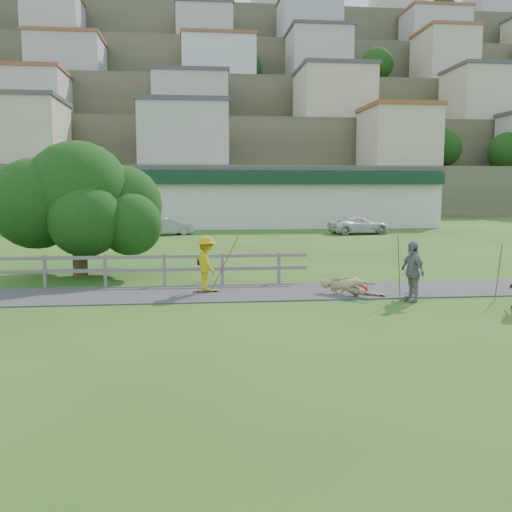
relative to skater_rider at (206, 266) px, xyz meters
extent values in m
plane|color=#2B5317|center=(0.59, -1.69, -0.87)|extent=(260.00, 260.00, 0.00)
cube|color=#3D3D40|center=(0.59, -0.19, -0.85)|extent=(34.00, 3.00, 0.04)
cube|color=slate|center=(-5.41, 1.61, -0.32)|extent=(0.10, 0.10, 1.10)
cube|color=slate|center=(-3.41, 1.61, -0.32)|extent=(0.10, 0.10, 1.10)
cube|color=slate|center=(-1.41, 1.61, -0.32)|extent=(0.10, 0.10, 1.10)
cube|color=slate|center=(0.59, 1.61, -0.32)|extent=(0.10, 0.10, 1.10)
cube|color=slate|center=(2.59, 1.61, -0.32)|extent=(0.10, 0.10, 1.10)
cube|color=slate|center=(-3.91, 1.61, 0.13)|extent=(15.00, 0.08, 0.12)
cube|color=slate|center=(-3.91, 1.61, -0.32)|extent=(15.00, 0.08, 0.12)
cube|color=beige|center=(4.59, 33.31, 1.53)|extent=(32.00, 10.00, 4.80)
cube|color=#13361F|center=(4.59, 28.11, 3.33)|extent=(32.00, 0.60, 1.00)
cube|color=#48484D|center=(4.59, 33.31, 4.08)|extent=(32.50, 10.50, 0.30)
cube|color=#48502F|center=(0.59, 53.31, 2.13)|extent=(220.00, 14.00, 6.00)
cube|color=#BDB8A5|center=(0.59, 53.31, 8.63)|extent=(10.00, 9.00, 7.00)
cube|color=#48484D|center=(0.59, 53.31, 12.38)|extent=(10.40, 9.40, 0.50)
cube|color=#48502F|center=(0.59, 66.31, 5.63)|extent=(220.00, 14.00, 13.00)
cube|color=#BDB8A5|center=(0.59, 66.31, 15.63)|extent=(10.00, 9.00, 7.00)
cube|color=#48484D|center=(0.59, 66.31, 19.38)|extent=(10.40, 9.40, 0.50)
cube|color=#48502F|center=(0.59, 79.31, 9.63)|extent=(220.00, 14.00, 21.00)
cube|color=#BDB8A5|center=(0.59, 79.31, 23.63)|extent=(10.00, 9.00, 7.00)
cube|color=#48484D|center=(0.59, 79.31, 27.38)|extent=(10.40, 9.40, 0.50)
cube|color=#48502F|center=(0.59, 92.31, 14.13)|extent=(220.00, 14.00, 30.00)
cube|color=#BDB8A5|center=(0.59, 92.31, 32.63)|extent=(10.00, 9.00, 7.00)
cube|color=#48484D|center=(0.59, 92.31, 36.38)|extent=(10.40, 9.40, 0.50)
cube|color=#48502F|center=(0.59, 106.31, 19.13)|extent=(220.00, 14.00, 40.00)
imported|color=gold|center=(0.00, 0.00, 0.00)|extent=(0.97, 1.27, 1.73)
imported|color=tan|center=(4.33, -1.08, -0.54)|extent=(1.51, 1.62, 0.65)
imported|color=beige|center=(6.28, -1.38, -0.09)|extent=(0.61, 0.77, 1.55)
imported|color=gray|center=(6.01, -2.07, 0.03)|extent=(0.66, 1.12, 1.80)
imported|color=#929399|center=(-2.26, 23.45, -0.25)|extent=(3.98, 2.49, 1.24)
imported|color=silver|center=(11.86, 22.89, -0.24)|extent=(4.85, 2.89, 1.26)
sphere|color=red|center=(4.93, -0.73, -0.71)|extent=(0.32, 0.32, 0.32)
cylinder|color=brown|center=(0.60, 0.40, 0.12)|extent=(0.03, 0.03, 1.98)
cylinder|color=brown|center=(5.60, -2.08, 0.12)|extent=(0.03, 0.03, 1.98)
cylinder|color=brown|center=(8.64, -2.18, -0.03)|extent=(0.03, 0.03, 1.68)
camera|label=1|loc=(-0.43, -18.09, 2.46)|focal=40.00mm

